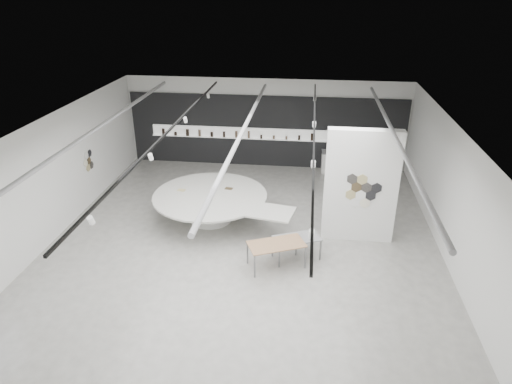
# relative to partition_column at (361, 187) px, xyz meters

# --- Properties ---
(room) EXTENTS (12.02, 14.02, 3.82)m
(room) POSITION_rel_partition_column_xyz_m (-3.59, -1.00, 0.27)
(room) COLOR #A7A59E
(room) RESTS_ON ground
(back_wall_display) EXTENTS (11.80, 0.27, 3.10)m
(back_wall_display) POSITION_rel_partition_column_xyz_m (-3.58, 5.94, -0.26)
(back_wall_display) COLOR black
(back_wall_display) RESTS_ON ground
(partition_column) EXTENTS (2.20, 0.38, 3.60)m
(partition_column) POSITION_rel_partition_column_xyz_m (0.00, 0.00, 0.00)
(partition_column) COLOR white
(partition_column) RESTS_ON ground
(display_island) EXTENTS (5.18, 4.51, 0.98)m
(display_island) POSITION_rel_partition_column_xyz_m (-4.75, 0.58, -1.16)
(display_island) COLOR white
(display_island) RESTS_ON ground
(sample_table_wood) EXTENTS (1.77, 1.36, 0.74)m
(sample_table_wood) POSITION_rel_partition_column_xyz_m (-2.39, -1.87, -1.11)
(sample_table_wood) COLOR #9E7551
(sample_table_wood) RESTS_ON ground
(sample_table_stone) EXTENTS (1.51, 1.17, 0.70)m
(sample_table_stone) POSITION_rel_partition_column_xyz_m (-1.84, -1.40, -1.16)
(sample_table_stone) COLOR gray
(sample_table_stone) RESTS_ON ground
(kitchen_counter) EXTENTS (1.61, 0.66, 1.26)m
(kitchen_counter) POSITION_rel_partition_column_xyz_m (-0.27, 5.54, -1.34)
(kitchen_counter) COLOR white
(kitchen_counter) RESTS_ON ground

